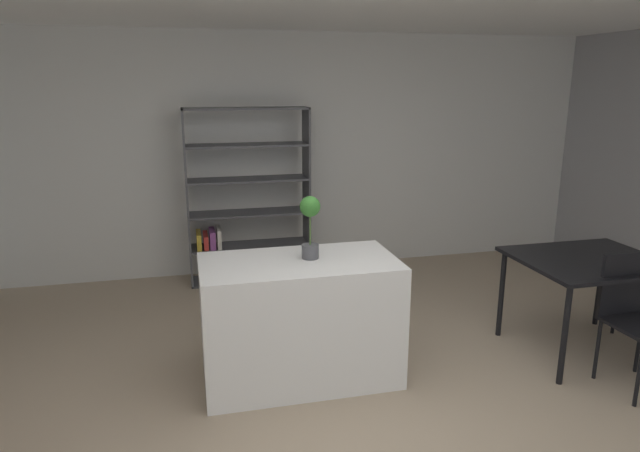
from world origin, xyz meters
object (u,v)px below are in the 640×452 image
kitchen_island (300,320)px  dining_chair_near (634,308)px  potted_plant_on_island (310,221)px  open_bookshelf (244,201)px  dining_table (589,268)px

kitchen_island → dining_chair_near: bearing=-15.3°
potted_plant_on_island → open_bookshelf: 2.21m
potted_plant_on_island → open_bookshelf: size_ratio=0.24×
potted_plant_on_island → dining_table: size_ratio=0.41×
kitchen_island → potted_plant_on_island: (0.09, 0.04, 0.72)m
kitchen_island → dining_table: 2.32m
open_bookshelf → dining_table: 3.40m
kitchen_island → dining_chair_near: size_ratio=1.46×
dining_table → potted_plant_on_island: bearing=175.5°
potted_plant_on_island → dining_chair_near: potted_plant_on_island is taller
potted_plant_on_island → open_bookshelf: bearing=96.3°
kitchen_island → potted_plant_on_island: bearing=23.0°
kitchen_island → dining_table: size_ratio=1.27×
kitchen_island → open_bookshelf: bearing=93.9°
kitchen_island → open_bookshelf: 2.26m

